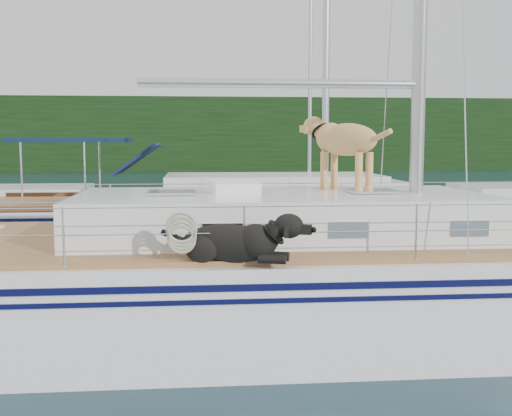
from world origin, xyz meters
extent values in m
plane|color=black|center=(0.00, 0.00, 0.00)|extent=(120.00, 120.00, 0.00)
cube|color=black|center=(0.00, 45.00, 3.00)|extent=(90.00, 3.00, 6.00)
cube|color=#595147|center=(0.00, 46.20, 0.60)|extent=(92.00, 1.00, 1.20)
cube|color=white|center=(0.00, 0.00, 0.50)|extent=(12.00, 3.80, 1.40)
cube|color=olive|center=(0.00, 0.00, 1.23)|extent=(11.52, 3.50, 0.06)
cube|color=white|center=(0.80, 0.00, 1.54)|extent=(5.20, 2.50, 0.55)
cylinder|color=silver|center=(0.80, 0.00, 3.21)|extent=(3.60, 0.12, 0.12)
cylinder|color=silver|center=(0.00, -1.75, 1.82)|extent=(10.56, 0.01, 0.01)
cylinder|color=silver|center=(0.00, 1.75, 1.82)|extent=(10.56, 0.01, 0.01)
cube|color=#1B3CA9|center=(-0.02, 1.29, 1.29)|extent=(0.70, 0.52, 0.05)
cube|color=white|center=(0.21, 0.02, 1.88)|extent=(0.66, 0.57, 0.15)
torus|color=#BDB796|center=(-0.43, -1.79, 1.62)|extent=(0.44, 0.21, 0.42)
cube|color=white|center=(0.23, 6.23, 0.45)|extent=(11.00, 3.50, 1.30)
cube|color=olive|center=(0.23, 6.23, 1.10)|extent=(10.56, 3.29, 0.06)
cube|color=white|center=(1.43, 6.23, 1.45)|extent=(4.80, 2.30, 0.55)
cube|color=#112048|center=(-2.97, 6.23, 2.50)|extent=(2.40, 2.30, 0.08)
cube|color=white|center=(4.00, 16.00, 0.40)|extent=(7.20, 3.00, 1.10)
cylinder|color=silver|center=(4.00, 16.00, 6.00)|extent=(0.14, 0.14, 11.00)
camera|label=1|loc=(-0.27, -8.19, 2.49)|focal=45.00mm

